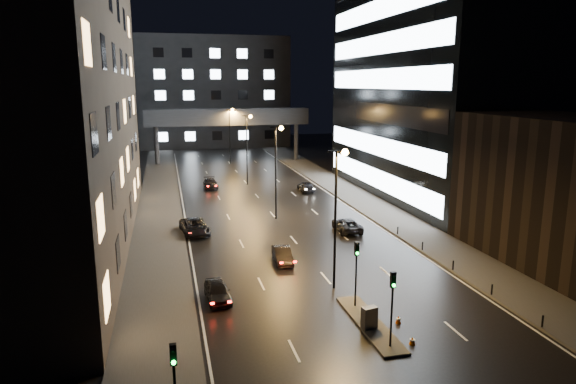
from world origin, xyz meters
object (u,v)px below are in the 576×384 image
object	(u,v)px
car_toward_a	(347,225)
car_away_c	(195,227)
utility_cabinet	(369,318)
car_toward_b	(306,187)
car_away_a	(218,291)
car_away_b	(282,255)
car_away_d	(211,184)

from	to	relation	value
car_toward_a	car_away_c	bearing A→B (deg)	-6.98
car_toward_a	utility_cabinet	distance (m)	21.22
car_toward_a	car_toward_b	bearing A→B (deg)	-90.59
car_away_a	car_away_b	xyz separation A→B (m)	(5.99, 6.38, -0.02)
car_away_c	utility_cabinet	distance (m)	24.62
car_away_b	car_away_d	bearing A→B (deg)	99.41
utility_cabinet	car_away_a	bearing A→B (deg)	130.28
car_toward_a	car_away_a	bearing A→B (deg)	46.73
car_toward_b	car_away_a	bearing A→B (deg)	68.45
car_away_d	car_toward_a	xyz separation A→B (m)	(11.40, -24.85, 0.00)
utility_cabinet	car_away_d	bearing A→B (deg)	85.02
car_away_b	utility_cabinet	distance (m)	13.13
car_away_b	utility_cabinet	size ratio (longest dim) A/B	2.89
car_away_b	car_toward_b	size ratio (longest dim) A/B	0.88
car_away_b	car_away_c	bearing A→B (deg)	127.28
car_toward_b	car_away_c	bearing A→B (deg)	50.09
car_away_c	utility_cabinet	bearing A→B (deg)	-75.73
car_toward_b	utility_cabinet	world-z (taller)	utility_cabinet
car_away_a	car_away_d	bearing A→B (deg)	81.78
car_away_a	car_toward_b	world-z (taller)	car_away_a
utility_cabinet	car_away_c	bearing A→B (deg)	99.53
car_toward_a	car_toward_b	world-z (taller)	car_toward_a
car_away_c	car_toward_b	world-z (taller)	car_away_c
car_away_d	utility_cabinet	world-z (taller)	utility_cabinet
car_away_a	car_away_d	size ratio (longest dim) A/B	0.84
car_away_a	car_toward_b	distance (m)	36.95
car_toward_a	car_away_d	bearing A→B (deg)	-62.62
car_away_b	car_toward_b	bearing A→B (deg)	74.75
car_away_c	utility_cabinet	world-z (taller)	utility_cabinet
car_away_a	car_toward_a	distance (m)	19.93
car_away_a	car_away_b	distance (m)	8.75
utility_cabinet	car_toward_a	bearing A→B (deg)	61.87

